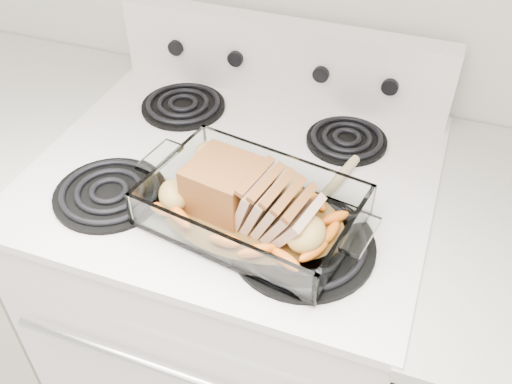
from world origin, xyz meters
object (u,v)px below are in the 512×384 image
(counter_left, at_px, (22,244))
(baking_dish, at_px, (252,211))
(pork_roast, at_px, (240,194))
(electric_range, at_px, (239,306))

(counter_left, height_order, baking_dish, baking_dish)
(counter_left, bearing_deg, pork_roast, -10.47)
(electric_range, distance_m, counter_left, 0.67)
(baking_dish, bearing_deg, counter_left, 179.65)
(counter_left, relative_size, pork_roast, 3.96)
(electric_range, bearing_deg, counter_left, -179.90)
(electric_range, bearing_deg, baking_dish, -57.19)
(counter_left, bearing_deg, electric_range, 0.10)
(baking_dish, height_order, pork_roast, pork_roast)
(electric_range, height_order, counter_left, electric_range)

